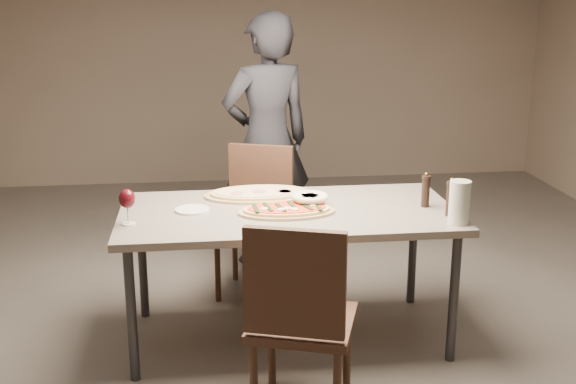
{
  "coord_description": "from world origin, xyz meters",
  "views": [
    {
      "loc": [
        -0.45,
        -3.68,
        1.9
      ],
      "look_at": [
        0.0,
        0.0,
        0.85
      ],
      "focal_mm": 45.0,
      "sensor_mm": 36.0,
      "label": 1
    }
  ],
  "objects": [
    {
      "name": "room",
      "position": [
        0.0,
        0.0,
        1.4
      ],
      "size": [
        7.0,
        7.0,
        7.0
      ],
      "color": "#5C564F",
      "rests_on": "ground"
    },
    {
      "name": "dining_table",
      "position": [
        0.0,
        0.0,
        0.69
      ],
      "size": [
        1.8,
        0.9,
        0.75
      ],
      "color": "gray",
      "rests_on": "ground"
    },
    {
      "name": "zucchini_pizza",
      "position": [
        -0.01,
        -0.06,
        0.77
      ],
      "size": [
        0.52,
        0.29,
        0.05
      ],
      "rotation": [
        0.0,
        0.0,
        0.06
      ],
      "color": "tan",
      "rests_on": "dining_table"
    },
    {
      "name": "ham_pizza",
      "position": [
        -0.13,
        0.28,
        0.77
      ],
      "size": [
        0.63,
        0.35,
        0.04
      ],
      "rotation": [
        0.0,
        0.0,
        0.42
      ],
      "color": "tan",
      "rests_on": "dining_table"
    },
    {
      "name": "bread_basket",
      "position": [
        0.12,
        0.04,
        0.79
      ],
      "size": [
        0.2,
        0.2,
        0.07
      ],
      "rotation": [
        0.0,
        0.0,
        0.33
      ],
      "color": "beige",
      "rests_on": "dining_table"
    },
    {
      "name": "oil_dish",
      "position": [
        0.07,
        0.25,
        0.76
      ],
      "size": [
        0.12,
        0.12,
        0.01
      ],
      "rotation": [
        0.0,
        0.0,
        0.02
      ],
      "color": "white",
      "rests_on": "dining_table"
    },
    {
      "name": "pepper_mill_left",
      "position": [
        0.83,
        -0.2,
        0.85
      ],
      "size": [
        0.05,
        0.05,
        0.2
      ],
      "rotation": [
        0.0,
        0.0,
        -0.35
      ],
      "color": "black",
      "rests_on": "dining_table"
    },
    {
      "name": "pepper_mill_right",
      "position": [
        0.75,
        -0.03,
        0.84
      ],
      "size": [
        0.05,
        0.05,
        0.19
      ],
      "rotation": [
        0.0,
        0.0,
        -0.28
      ],
      "color": "black",
      "rests_on": "dining_table"
    },
    {
      "name": "carafe",
      "position": [
        0.83,
        -0.33,
        0.86
      ],
      "size": [
        0.11,
        0.11,
        0.22
      ],
      "rotation": [
        0.0,
        0.0,
        -0.1
      ],
      "color": "silver",
      "rests_on": "dining_table"
    },
    {
      "name": "wine_glass",
      "position": [
        -0.83,
        -0.15,
        0.88
      ],
      "size": [
        0.08,
        0.08,
        0.19
      ],
      "rotation": [
        0.0,
        0.0,
        0.13
      ],
      "color": "silver",
      "rests_on": "dining_table"
    },
    {
      "name": "side_plate",
      "position": [
        -0.51,
        0.04,
        0.76
      ],
      "size": [
        0.18,
        0.18,
        0.01
      ],
      "rotation": [
        0.0,
        0.0,
        -0.44
      ],
      "color": "white",
      "rests_on": "dining_table"
    },
    {
      "name": "chair_near",
      "position": [
        -0.05,
        -0.82,
        0.54
      ],
      "size": [
        0.57,
        0.57,
        0.96
      ],
      "rotation": [
        0.0,
        0.0,
        -0.32
      ],
      "color": "#40271A",
      "rests_on": "ground"
    },
    {
      "name": "chair_far",
      "position": [
        -0.11,
        0.72,
        0.52
      ],
      "size": [
        0.57,
        0.57,
        0.93
      ],
      "rotation": [
        0.0,
        0.0,
        2.79
      ],
      "color": "#40271A",
      "rests_on": "ground"
    },
    {
      "name": "diner",
      "position": [
        -0.0,
        1.19,
        0.88
      ],
      "size": [
        0.74,
        0.59,
        1.76
      ],
      "primitive_type": "imported",
      "rotation": [
        0.0,
        0.0,
        3.43
      ],
      "color": "black",
      "rests_on": "ground"
    }
  ]
}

